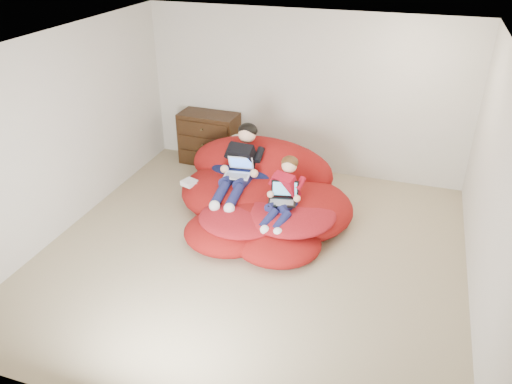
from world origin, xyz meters
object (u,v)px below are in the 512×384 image
Objects in this scene: beanbag_pile at (262,196)px; younger_boy at (284,190)px; dresser at (209,138)px; older_boy at (240,162)px; laptop_white at (239,170)px; laptop_black at (283,196)px.

younger_boy is (0.42, -0.39, 0.35)m from beanbag_pile.
older_boy reaches higher than dresser.
older_boy reaches higher than younger_boy.
beanbag_pile is 0.55m from older_boy.
older_boy is at bearing 90.00° from laptop_white.
older_boy is at bearing -51.62° from dresser.
beanbag_pile is 0.67m from laptop_black.
beanbag_pile is (1.33, -1.30, -0.16)m from dresser.
beanbag_pile reaches higher than dresser.
dresser reaches higher than laptop_white.
older_boy is at bearing 175.95° from beanbag_pile.
older_boy is 3.18× the size of laptop_white.
laptop_black is (1.74, -1.73, 0.14)m from dresser.
younger_boy reaches higher than dresser.
older_boy is 3.15× the size of laptop_black.
laptop_white is (-0.31, -0.05, 0.37)m from beanbag_pile.
laptop_white is 0.83m from laptop_black.
younger_boy is (0.73, -0.41, -0.10)m from older_boy.
beanbag_pile is at bearing -44.45° from dresser.
laptop_black is (0.73, -0.45, -0.16)m from older_boy.
laptop_black is (0.73, -0.38, -0.08)m from laptop_white.
laptop_black is (-0.00, -0.04, -0.06)m from younger_boy.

